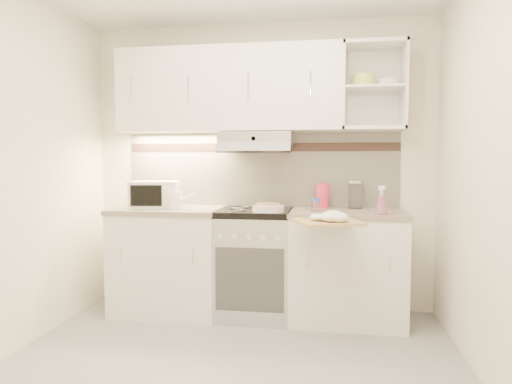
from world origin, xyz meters
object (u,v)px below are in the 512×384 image
plate_stack (268,209)px  spray_bottle (381,202)px  electric_range (255,263)px  cutting_board (328,222)px  microwave (155,194)px  glass_jar (355,194)px  pink_pitcher (323,195)px  watering_can (175,199)px

plate_stack → spray_bottle: 0.87m
electric_range → cutting_board: (0.59, -0.49, 0.42)m
cutting_board → microwave: bearing=140.2°
electric_range → glass_jar: glass_jar is taller
pink_pitcher → spray_bottle: (0.44, -0.42, -0.02)m
plate_stack → cutting_board: size_ratio=0.59×
plate_stack → spray_bottle: bearing=-4.5°
spray_bottle → glass_jar: bearing=130.1°
glass_jar → cutting_board: glass_jar is taller
microwave → cutting_board: 1.57m
glass_jar → cutting_board: bearing=-108.5°
watering_can → glass_jar: bearing=17.6°
glass_jar → watering_can: bearing=-169.3°
spray_bottle → cutting_board: bearing=-127.0°
watering_can → spray_bottle: spray_bottle is taller
microwave → pink_pitcher: bearing=-2.3°
spray_bottle → cutting_board: spray_bottle is taller
watering_can → glass_jar: (1.49, 0.28, 0.04)m
glass_jar → electric_range: bearing=-166.4°
watering_can → pink_pitcher: watering_can is taller
electric_range → glass_jar: (0.83, 0.20, 0.57)m
plate_stack → cutting_board: plate_stack is taller
glass_jar → spray_bottle: (0.17, -0.42, -0.03)m
electric_range → pink_pitcher: bearing=19.6°
cutting_board → spray_bottle: bearing=13.9°
plate_stack → glass_jar: bearing=26.8°
cutting_board → plate_stack: bearing=123.0°
glass_jar → cutting_board: (-0.23, -0.69, -0.15)m
microwave → cutting_board: bearing=-28.6°
microwave → electric_range: bearing=-10.6°
electric_range → cutting_board: 0.88m
plate_stack → glass_jar: 0.79m
microwave → cutting_board: microwave is taller
electric_range → microwave: bearing=178.7°
watering_can → pink_pitcher: 1.25m
electric_range → plate_stack: (0.13, -0.15, 0.47)m
electric_range → watering_can: 0.85m
spray_bottle → electric_range: bearing=-174.0°
microwave → watering_can: 0.24m
microwave → spray_bottle: 1.89m
spray_bottle → cutting_board: (-0.40, -0.27, -0.12)m
electric_range → spray_bottle: bearing=-12.5°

